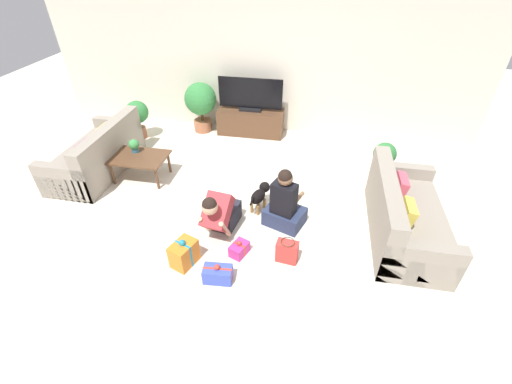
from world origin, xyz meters
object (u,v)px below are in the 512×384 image
at_px(tv_console, 251,122).
at_px(potted_plant_back_left, 201,102).
at_px(gift_box_b, 184,253).
at_px(gift_bag_a, 287,251).
at_px(tv, 250,96).
at_px(gift_box_c, 218,274).
at_px(gift_box_a, 239,249).
at_px(potted_plant_corner_right, 383,161).
at_px(sofa_left, 98,155).
at_px(dog, 260,194).
at_px(coffee_table, 139,159).
at_px(person_kneeling, 220,213).
at_px(tabletop_plant, 134,145).
at_px(potted_plant_corner_left, 138,114).
at_px(sofa_right, 403,217).
at_px(person_sitting, 285,205).

distance_m(tv_console, potted_plant_back_left, 1.07).
xyz_separation_m(potted_plant_back_left, gift_box_b, (0.90, -3.55, -0.46)).
bearing_deg(gift_bag_a, gift_box_b, -167.24).
distance_m(tv, gift_box_c, 3.85).
bearing_deg(gift_box_a, potted_plant_corner_right, 46.85).
distance_m(sofa_left, dog, 2.92).
bearing_deg(gift_box_b, coffee_table, 129.03).
height_order(gift_box_a, gift_box_b, gift_box_b).
xyz_separation_m(coffee_table, tv, (1.45, 1.93, 0.42)).
distance_m(dog, gift_box_a, 0.98).
xyz_separation_m(person_kneeling, tabletop_plant, (-1.76, 1.17, 0.19)).
xyz_separation_m(potted_plant_corner_left, gift_bag_a, (3.23, -2.73, -0.35)).
xyz_separation_m(tv_console, dog, (0.61, -2.36, -0.00)).
relative_size(sofa_right, gift_box_b, 4.68).
xyz_separation_m(potted_plant_corner_right, tabletop_plant, (-3.98, -0.50, 0.14)).
bearing_deg(gift_box_c, sofa_left, 143.66).
relative_size(person_sitting, tabletop_plant, 4.11).
height_order(tv, gift_bag_a, tv).
bearing_deg(gift_box_b, sofa_right, 21.32).
height_order(person_sitting, gift_box_a, person_sitting).
distance_m(tv_console, tv, 0.53).
height_order(tv, dog, tv).
height_order(sofa_left, potted_plant_corner_right, sofa_left).
bearing_deg(coffee_table, gift_box_a, -35.23).
height_order(sofa_right, potted_plant_corner_left, sofa_right).
height_order(coffee_table, gift_box_c, coffee_table).
xyz_separation_m(coffee_table, tv_console, (1.45, 1.93, -0.11)).
bearing_deg(sofa_right, coffee_table, 81.17).
bearing_deg(coffee_table, potted_plant_corner_right, 9.28).
height_order(person_sitting, gift_bag_a, person_sitting).
bearing_deg(dog, person_kneeling, 74.40).
bearing_deg(person_kneeling, potted_plant_back_left, 120.37).
bearing_deg(potted_plant_back_left, tabletop_plant, -107.93).
bearing_deg(tv_console, sofa_left, -140.77).
distance_m(sofa_right, gift_box_c, 2.52).
distance_m(tv_console, potted_plant_corner_left, 2.21).
xyz_separation_m(sofa_left, tv_console, (2.26, 1.84, -0.04)).
bearing_deg(sofa_left, tv, 129.23).
bearing_deg(gift_box_b, dog, 59.82).
distance_m(tv, gift_bag_a, 3.56).
height_order(sofa_right, gift_box_a, sofa_right).
distance_m(sofa_right, gift_box_b, 2.86).
bearing_deg(tabletop_plant, sofa_left, -176.71).
distance_m(coffee_table, gift_box_c, 2.60).
distance_m(potted_plant_corner_right, person_sitting, 1.96).
bearing_deg(gift_box_c, tv_console, 95.53).
bearing_deg(potted_plant_corner_right, person_kneeling, -143.07).
distance_m(person_kneeling, person_sitting, 0.87).
bearing_deg(gift_bag_a, potted_plant_back_left, 122.98).
relative_size(person_kneeling, gift_box_c, 2.27).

